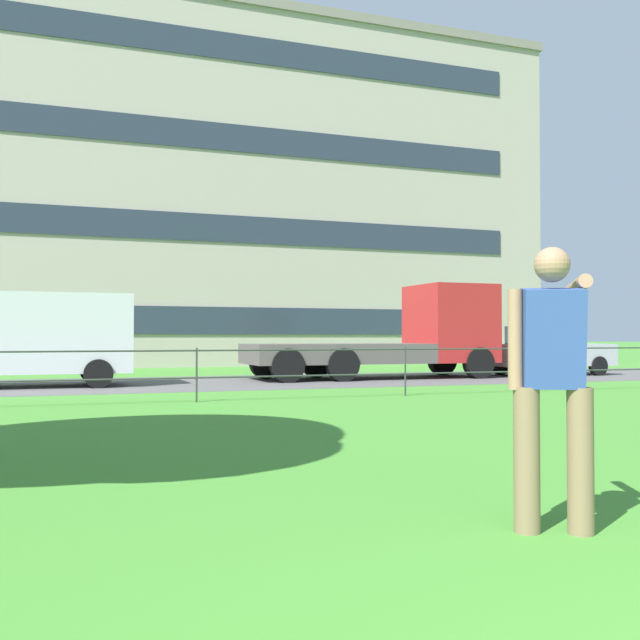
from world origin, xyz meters
TOP-DOWN VIEW (x-y plane):
  - street_strip at (0.00, 18.85)m, footprint 80.00×6.43m
  - park_fence at (0.00, 13.11)m, footprint 34.26×0.04m
  - person_thrower at (0.31, 3.32)m, footprint 0.75×0.69m
  - panel_van_center at (-3.12, 18.59)m, footprint 5.00×2.11m
  - flatbed_truck_left at (7.35, 19.09)m, footprint 7.32×2.47m
  - car_silver_far_left at (12.19, 18.89)m, footprint 4.05×1.91m
  - apartment_building_background at (5.12, 36.71)m, footprint 28.73×16.22m

SIDE VIEW (x-z plane):
  - street_strip at x=0.00m, z-range 0.00..0.01m
  - park_fence at x=0.00m, z-range 0.17..1.17m
  - car_silver_far_left at x=12.19m, z-range 0.01..1.55m
  - person_thrower at x=0.31m, z-range 0.07..1.83m
  - flatbed_truck_left at x=7.35m, z-range -0.16..2.59m
  - panel_van_center at x=-3.12m, z-range 0.15..2.39m
  - apartment_building_background at x=5.12m, z-range 0.00..15.22m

